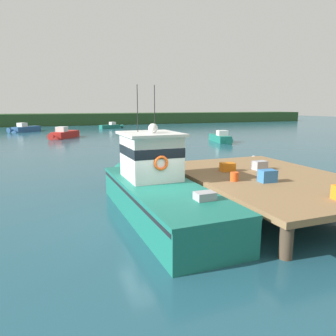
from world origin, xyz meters
name	(u,v)px	position (x,y,z in m)	size (l,w,h in m)	color
ground_plane	(157,218)	(0.00, 0.00, 0.00)	(200.00, 200.00, 0.00)	#1E4C5B
dock	(268,179)	(4.80, 0.00, 1.07)	(6.00, 9.00, 1.20)	#4C3D2D
main_fishing_boat	(156,187)	(0.19, 0.62, 1.01)	(2.68, 9.83, 4.80)	#196B5B
crate_stack_mid_dock	(228,167)	(3.74, 1.44, 1.38)	(0.60, 0.44, 0.36)	orange
crate_single_far	(267,176)	(4.07, -0.85, 1.43)	(0.60, 0.44, 0.46)	#3370B2
crate_single_by_cleat	(260,165)	(5.25, 1.21, 1.40)	(0.60, 0.44, 0.39)	#9E9EA3
bait_bucket	(234,176)	(3.01, -0.26, 1.37)	(0.32, 0.32, 0.34)	#E04C19
moored_boat_outer_mooring	(64,134)	(-1.53, 32.05, 0.50)	(4.09, 5.38, 1.45)	red
moored_boat_mid_harbor	(24,129)	(-6.78, 44.55, 0.49)	(4.78, 4.78, 1.43)	#285184
moored_boat_off_the_point	(221,138)	(14.78, 20.93, 0.46)	(2.12, 5.33, 1.33)	#196B5B
moored_boat_far_left	(111,126)	(7.42, 47.41, 0.40)	(4.56, 2.40, 1.15)	#196B5B
mooring_buoy_channel_marker	(140,151)	(3.84, 15.78, 0.20)	(0.39, 0.39, 0.39)	red
mooring_buoy_outer	(254,158)	(10.73, 9.17, 0.18)	(0.37, 0.37, 0.37)	silver
far_shoreline	(64,119)	(0.00, 62.00, 1.20)	(120.00, 8.00, 2.40)	#284723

